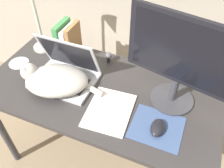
# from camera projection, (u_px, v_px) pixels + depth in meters

# --- Properties ---
(desk) EXTENTS (1.27, 0.63, 0.71)m
(desk) POSITION_uv_depth(u_px,v_px,m) (101.00, 100.00, 1.34)
(desk) COLOR #2D2B2B
(desk) RESTS_ON ground_plane
(laptop) EXTENTS (0.34, 0.25, 0.25)m
(laptop) POSITION_uv_depth(u_px,v_px,m) (66.00, 73.00, 1.30)
(laptop) COLOR #B7B7BC
(laptop) RESTS_ON desk
(cat) EXTENTS (0.45, 0.34, 0.13)m
(cat) POSITION_uv_depth(u_px,v_px,m) (55.00, 80.00, 1.25)
(cat) COLOR #B2ADA3
(cat) RESTS_ON desk
(external_monitor) EXTENTS (0.52, 0.22, 0.47)m
(external_monitor) POSITION_uv_depth(u_px,v_px,m) (182.00, 60.00, 1.04)
(external_monitor) COLOR #333338
(external_monitor) RESTS_ON desk
(mousepad) EXTENTS (0.24, 0.21, 0.00)m
(mousepad) POSITION_uv_depth(u_px,v_px,m) (157.00, 127.00, 1.10)
(mousepad) COLOR #384C75
(mousepad) RESTS_ON desk
(computer_mouse) EXTENTS (0.06, 0.10, 0.04)m
(computer_mouse) POSITION_uv_depth(u_px,v_px,m) (157.00, 128.00, 1.08)
(computer_mouse) COLOR black
(computer_mouse) RESTS_ON mousepad
(book_row) EXTENTS (0.10, 0.16, 0.22)m
(book_row) POSITION_uv_depth(u_px,v_px,m) (68.00, 41.00, 1.41)
(book_row) COLOR #387A42
(book_row) RESTS_ON desk
(notepad) EXTENTS (0.23, 0.29, 0.01)m
(notepad) POSITION_uv_depth(u_px,v_px,m) (109.00, 110.00, 1.17)
(notepad) COLOR silver
(notepad) RESTS_ON desk
(webcam) EXTENTS (0.04, 0.04, 0.07)m
(webcam) POSITION_uv_depth(u_px,v_px,m) (109.00, 56.00, 1.42)
(webcam) COLOR #232328
(webcam) RESTS_ON desk
(cd_disc) EXTENTS (0.12, 0.12, 0.00)m
(cd_disc) POSITION_uv_depth(u_px,v_px,m) (19.00, 63.00, 1.43)
(cd_disc) COLOR silver
(cd_disc) RESTS_ON desk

